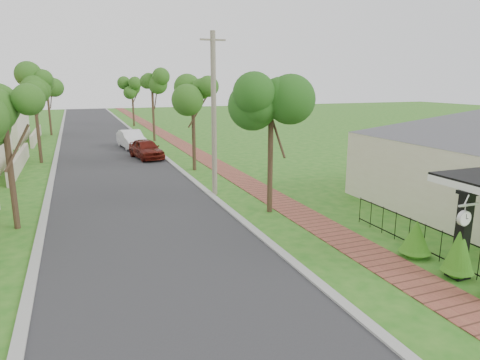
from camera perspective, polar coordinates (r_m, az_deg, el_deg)
ground at (r=11.83m, az=7.67°, el=-14.16°), size 160.00×160.00×0.00m
road at (r=29.74m, az=-16.52°, el=2.13°), size 7.00×120.00×0.02m
kerb_right at (r=30.23m, az=-9.62°, el=2.66°), size 0.30×120.00×0.10m
kerb_left at (r=29.70m, az=-23.54°, el=1.56°), size 0.30×120.00×0.10m
sidewalk at (r=30.84m, az=-4.88°, el=3.00°), size 1.50×120.00×0.03m
porch_post at (r=13.40m, az=27.48°, el=-7.05°), size 0.48×0.48×2.52m
picket_fence at (r=14.46m, az=25.22°, el=-7.85°), size 0.03×8.02×1.00m
street_trees at (r=36.09m, az=-17.74°, el=11.16°), size 10.70×37.65×5.89m
hedge_row at (r=13.49m, az=26.87°, el=-8.73°), size 0.85×3.80×1.78m
parked_car_red at (r=30.92m, az=-12.41°, el=4.05°), size 2.28×4.21×1.36m
parked_car_white at (r=35.99m, az=-14.27°, el=5.27°), size 2.04×4.55×1.45m
near_tree at (r=17.37m, az=4.16°, el=9.01°), size 2.04×2.04×5.23m
utility_pole at (r=20.17m, az=-3.51°, el=8.69°), size 1.20×0.24×7.58m
station_clock at (r=12.55m, az=27.74°, el=-4.40°), size 0.68×0.13×0.58m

